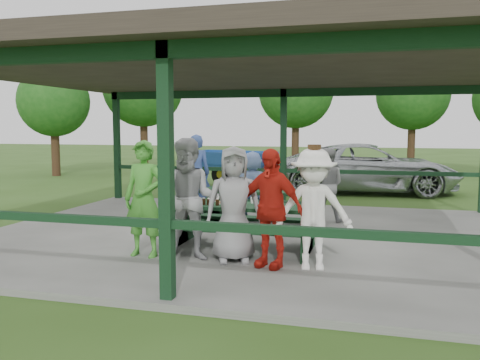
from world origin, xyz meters
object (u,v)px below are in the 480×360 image
(contestant_grey_left, at_px, (190,200))
(contestant_grey_mid, at_px, (234,204))
(contestant_green, at_px, (144,199))
(contestant_red, at_px, (270,208))
(farm_trailer, at_px, (231,169))
(contestant_white_fedora, at_px, (313,209))
(spectator_lblue, at_px, (253,185))
(picnic_table_near, at_px, (242,221))
(spectator_blue, at_px, (196,173))
(pickup_truck, at_px, (369,168))
(spectator_grey, at_px, (326,185))
(picnic_table_far, at_px, (259,204))

(contestant_grey_left, xyz_separation_m, contestant_grey_mid, (0.66, 0.09, -0.06))
(contestant_green, relative_size, contestant_red, 1.06)
(contestant_red, height_order, farm_trailer, contestant_red)
(contestant_white_fedora, distance_m, spectator_lblue, 4.15)
(picnic_table_near, bearing_deg, contestant_white_fedora, -34.29)
(contestant_white_fedora, xyz_separation_m, spectator_lblue, (-1.80, 3.73, -0.12))
(spectator_blue, relative_size, pickup_truck, 0.32)
(farm_trailer, bearing_deg, spectator_lblue, -52.86)
(contestant_white_fedora, xyz_separation_m, pickup_truck, (0.59, 9.80, -0.17))
(contestant_green, xyz_separation_m, spectator_grey, (2.47, 3.76, -0.12))
(contestant_grey_mid, distance_m, spectator_lblue, 3.67)
(contestant_green, bearing_deg, pickup_truck, 75.39)
(picnic_table_far, bearing_deg, picnic_table_near, -85.45)
(spectator_lblue, distance_m, spectator_blue, 1.64)
(contestant_green, xyz_separation_m, contestant_red, (2.03, -0.08, -0.05))
(contestant_grey_mid, relative_size, pickup_truck, 0.31)
(contestant_green, distance_m, spectator_lblue, 3.79)
(spectator_lblue, distance_m, farm_trailer, 6.28)
(contestant_grey_left, distance_m, spectator_lblue, 3.72)
(contestant_white_fedora, xyz_separation_m, spectator_grey, (-0.18, 3.80, -0.08))
(contestant_red, bearing_deg, pickup_truck, 100.24)
(picnic_table_far, distance_m, contestant_red, 3.07)
(picnic_table_far, relative_size, spectator_grey, 1.48)
(contestant_white_fedora, relative_size, spectator_blue, 0.96)
(spectator_lblue, bearing_deg, contestant_white_fedora, 103.48)
(contestant_green, xyz_separation_m, pickup_truck, (3.24, 9.76, -0.22))
(pickup_truck, bearing_deg, farm_trailer, 87.55)
(picnic_table_far, distance_m, spectator_grey, 1.60)
(contestant_red, bearing_deg, picnic_table_far, 123.19)
(contestant_grey_mid, bearing_deg, spectator_blue, 97.12)
(contestant_green, xyz_separation_m, contestant_white_fedora, (2.65, -0.04, -0.04))
(spectator_lblue, bearing_deg, picnic_table_far, 99.94)
(contestant_green, distance_m, contestant_red, 2.03)
(contestant_green, height_order, spectator_grey, contestant_green)
(picnic_table_near, height_order, pickup_truck, pickup_truck)
(contestant_green, bearing_deg, contestant_grey_mid, 6.54)
(picnic_table_far, distance_m, contestant_white_fedora, 3.26)
(spectator_grey, bearing_deg, contestant_green, 57.87)
(contestant_green, bearing_deg, spectator_grey, 60.53)
(contestant_grey_left, bearing_deg, picnic_table_far, 70.58)
(picnic_table_far, distance_m, contestant_green, 3.12)
(picnic_table_far, relative_size, spectator_lblue, 1.56)
(picnic_table_near, height_order, farm_trailer, farm_trailer)
(contestant_red, height_order, pickup_truck, contestant_red)
(picnic_table_near, xyz_separation_m, spectator_lblue, (-0.51, 2.85, 0.28))
(spectator_lblue, relative_size, spectator_blue, 0.81)
(contestant_white_fedora, distance_m, pickup_truck, 9.82)
(spectator_lblue, xyz_separation_m, spectator_grey, (1.62, 0.07, 0.04))
(contestant_grey_left, relative_size, contestant_grey_mid, 1.07)
(contestant_white_fedora, relative_size, pickup_truck, 0.31)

